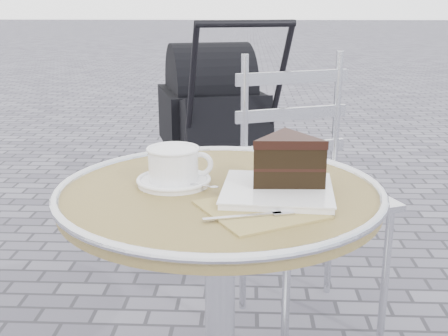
{
  "coord_description": "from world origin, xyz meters",
  "views": [
    {
      "loc": [
        0.06,
        -1.17,
        1.12
      ],
      "look_at": [
        0.01,
        -0.0,
        0.78
      ],
      "focal_mm": 45.0,
      "sensor_mm": 36.0,
      "label": 1
    }
  ],
  "objects_px": {
    "cafe_table": "(220,257)",
    "bistro_chair": "(301,160)",
    "cappuccino_set": "(174,168)",
    "cake_plate_set": "(285,167)",
    "baby_stroller": "(214,127)"
  },
  "relations": [
    {
      "from": "cafe_table",
      "to": "bistro_chair",
      "type": "distance_m",
      "value": 0.78
    },
    {
      "from": "cafe_table",
      "to": "cappuccino_set",
      "type": "distance_m",
      "value": 0.23
    },
    {
      "from": "cappuccino_set",
      "to": "bistro_chair",
      "type": "distance_m",
      "value": 0.81
    },
    {
      "from": "cappuccino_set",
      "to": "bistro_chair",
      "type": "relative_size",
      "value": 0.19
    },
    {
      "from": "cake_plate_set",
      "to": "baby_stroller",
      "type": "distance_m",
      "value": 1.87
    },
    {
      "from": "baby_stroller",
      "to": "cafe_table",
      "type": "bearing_deg",
      "value": -101.94
    },
    {
      "from": "cappuccino_set",
      "to": "baby_stroller",
      "type": "relative_size",
      "value": 0.16
    },
    {
      "from": "cake_plate_set",
      "to": "bistro_chair",
      "type": "xyz_separation_m",
      "value": [
        0.11,
        0.76,
        -0.19
      ]
    },
    {
      "from": "cafe_table",
      "to": "baby_stroller",
      "type": "xyz_separation_m",
      "value": [
        -0.12,
        1.81,
        -0.09
      ]
    },
    {
      "from": "cake_plate_set",
      "to": "bistro_chair",
      "type": "distance_m",
      "value": 0.79
    },
    {
      "from": "bistro_chair",
      "to": "cafe_table",
      "type": "bearing_deg",
      "value": -130.58
    },
    {
      "from": "cappuccino_set",
      "to": "baby_stroller",
      "type": "bearing_deg",
      "value": 87.8
    },
    {
      "from": "cake_plate_set",
      "to": "baby_stroller",
      "type": "xyz_separation_m",
      "value": [
        -0.26,
        1.83,
        -0.31
      ]
    },
    {
      "from": "cappuccino_set",
      "to": "cake_plate_set",
      "type": "distance_m",
      "value": 0.25
    },
    {
      "from": "cafe_table",
      "to": "bistro_chair",
      "type": "bearing_deg",
      "value": 71.57
    }
  ]
}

